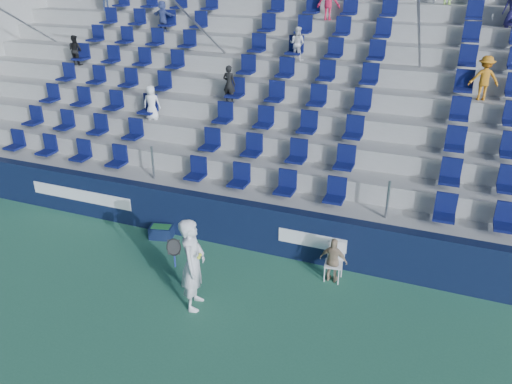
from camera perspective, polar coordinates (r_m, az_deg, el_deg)
ground at (r=10.03m, az=-7.20°, el=-15.08°), size 70.00×70.00×0.00m
sponsor_wall at (r=12.04m, az=-0.26°, el=-3.95°), size 24.00×0.32×1.20m
grandstand at (r=15.97m, az=6.60°, el=9.25°), size 24.00×8.17×6.63m
tennis_player at (r=9.99m, az=-7.23°, el=-8.19°), size 0.72×0.82×1.98m
line_judge_chair at (r=11.15m, az=9.01°, el=-7.47°), size 0.44×0.45×0.88m
line_judge at (r=11.02m, az=8.85°, el=-7.73°), size 0.63×0.30×1.05m
ball_bin at (r=12.91m, az=-10.76°, el=-4.45°), size 0.65×0.50×0.32m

